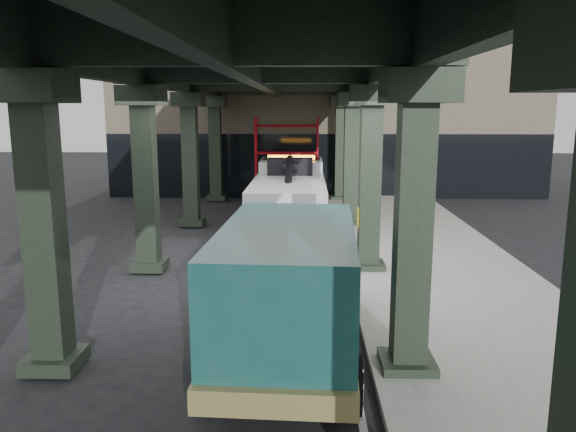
# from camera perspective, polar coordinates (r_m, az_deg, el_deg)

# --- Properties ---
(ground) EXTENTS (90.00, 90.00, 0.00)m
(ground) POSITION_cam_1_polar(r_m,az_deg,el_deg) (13.61, -2.05, -8.08)
(ground) COLOR black
(ground) RESTS_ON ground
(sidewalk) EXTENTS (5.00, 40.00, 0.15)m
(sidewalk) POSITION_cam_1_polar(r_m,az_deg,el_deg) (15.89, 14.92, -5.37)
(sidewalk) COLOR gray
(sidewalk) RESTS_ON ground
(lane_stripe) EXTENTS (0.12, 38.00, 0.01)m
(lane_stripe) POSITION_cam_1_polar(r_m,az_deg,el_deg) (15.51, 4.74, -5.70)
(lane_stripe) COLOR silver
(lane_stripe) RESTS_ON ground
(viaduct) EXTENTS (7.40, 32.00, 6.40)m
(viaduct) POSITION_cam_1_polar(r_m,az_deg,el_deg) (14.94, -3.27, 14.85)
(viaduct) COLOR black
(viaduct) RESTS_ON ground
(building) EXTENTS (22.00, 10.00, 8.00)m
(building) POSITION_cam_1_polar(r_m,az_deg,el_deg) (32.87, 3.71, 10.09)
(building) COLOR #C6B793
(building) RESTS_ON ground
(scaffolding) EXTENTS (3.08, 0.88, 4.00)m
(scaffolding) POSITION_cam_1_polar(r_m,az_deg,el_deg) (27.60, -0.13, 6.04)
(scaffolding) COLOR red
(scaffolding) RESTS_ON ground
(tow_truck) EXTENTS (2.64, 8.56, 2.79)m
(tow_truck) POSITION_cam_1_polar(r_m,az_deg,el_deg) (20.05, 0.18, 2.08)
(tow_truck) COLOR black
(tow_truck) RESTS_ON ground
(towed_van) EXTENTS (2.69, 6.17, 2.46)m
(towed_van) POSITION_cam_1_polar(r_m,az_deg,el_deg) (10.08, 0.12, -7.02)
(towed_van) COLOR #134744
(towed_van) RESTS_ON ground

